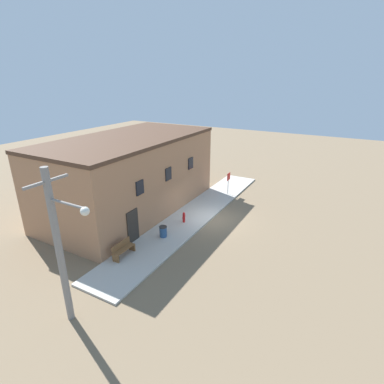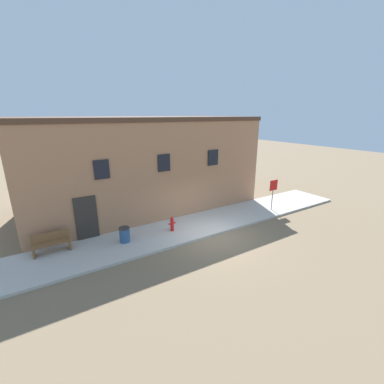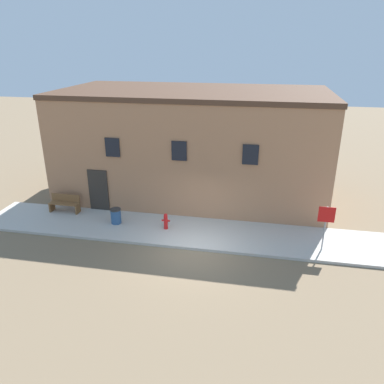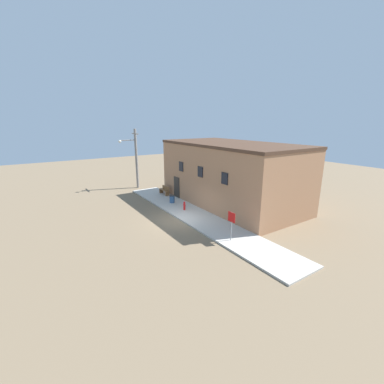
{
  "view_description": "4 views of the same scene",
  "coord_description": "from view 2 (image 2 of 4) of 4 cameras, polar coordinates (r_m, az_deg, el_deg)",
  "views": [
    {
      "loc": [
        -18.01,
        -8.29,
        9.7
      ],
      "look_at": [
        -0.37,
        1.45,
        2.0
      ],
      "focal_mm": 28.0,
      "sensor_mm": 36.0,
      "label": 1
    },
    {
      "loc": [
        -7.06,
        -9.29,
        5.84
      ],
      "look_at": [
        -0.37,
        1.45,
        2.0
      ],
      "focal_mm": 24.0,
      "sensor_mm": 36.0,
      "label": 2
    },
    {
      "loc": [
        2.45,
        -13.15,
        7.99
      ],
      "look_at": [
        -0.37,
        1.45,
        2.0
      ],
      "focal_mm": 35.0,
      "sensor_mm": 36.0,
      "label": 3
    },
    {
      "loc": [
        16.46,
        -9.56,
        7.51
      ],
      "look_at": [
        -0.37,
        1.45,
        2.0
      ],
      "focal_mm": 24.0,
      "sensor_mm": 36.0,
      "label": 4
    }
  ],
  "objects": [
    {
      "name": "trash_bin",
      "position": [
        12.49,
        -14.75,
        -9.14
      ],
      "size": [
        0.49,
        0.49,
        0.72
      ],
      "color": "#2D517F",
      "rests_on": "sidewalk"
    },
    {
      "name": "stop_sign",
      "position": [
        16.45,
        17.6,
        0.58
      ],
      "size": [
        0.64,
        0.06,
        1.91
      ],
      "color": "gray",
      "rests_on": "sidewalk"
    },
    {
      "name": "ground_plane",
      "position": [
        13.05,
        4.82,
        -9.77
      ],
      "size": [
        80.0,
        80.0,
        0.0
      ],
      "primitive_type": "plane",
      "color": "#7A664C"
    },
    {
      "name": "sidewalk",
      "position": [
        14.09,
        1.29,
        -7.34
      ],
      "size": [
        20.4,
        2.89,
        0.12
      ],
      "color": "#BCB7AD",
      "rests_on": "ground"
    },
    {
      "name": "fire_hydrant",
      "position": [
        13.18,
        -4.45,
        -7.08
      ],
      "size": [
        0.38,
        0.18,
        0.75
      ],
      "color": "red",
      "rests_on": "sidewalk"
    },
    {
      "name": "brick_building",
      "position": [
        16.9,
        -11.34,
        6.38
      ],
      "size": [
        13.84,
        6.93,
        5.7
      ],
      "color": "#A87551",
      "rests_on": "ground"
    },
    {
      "name": "bench",
      "position": [
        12.75,
        -28.8,
        -9.9
      ],
      "size": [
        1.48,
        0.44,
        0.86
      ],
      "color": "brown",
      "rests_on": "sidewalk"
    }
  ]
}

